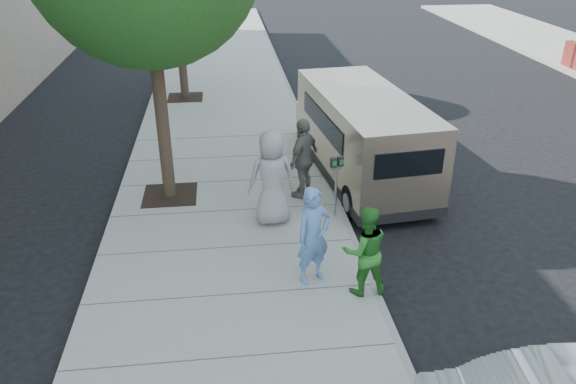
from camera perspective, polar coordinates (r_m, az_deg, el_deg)
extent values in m
plane|color=black|center=(11.02, -0.65, -5.96)|extent=(120.00, 120.00, 0.00)
cube|color=gray|center=(10.94, -5.90, -5.92)|extent=(5.00, 60.00, 0.15)
cube|color=gray|center=(11.20, 6.72, -5.13)|extent=(0.12, 60.00, 0.16)
cube|color=black|center=(13.07, -11.88, -0.28)|extent=(1.20, 1.20, 0.01)
cylinder|color=#38281E|center=(12.32, -12.74, 7.95)|extent=(0.28, 0.28, 3.96)
cube|color=black|center=(20.14, -10.39, 9.44)|extent=(1.20, 1.20, 0.01)
cylinder|color=#38281E|center=(19.71, -10.81, 14.32)|extent=(0.28, 0.28, 3.52)
cylinder|color=gray|center=(11.74, 4.87, -0.08)|extent=(0.05, 0.05, 1.06)
cube|color=gray|center=(11.50, 4.97, 2.46)|extent=(0.22, 0.12, 0.08)
cube|color=#2D2D30|center=(11.41, 4.65, 3.00)|extent=(0.14, 0.13, 0.21)
cube|color=#2D2D30|center=(11.49, 5.35, 3.13)|extent=(0.14, 0.13, 0.21)
cube|color=beige|center=(13.62, 7.62, 5.86)|extent=(2.48, 5.42, 1.93)
cube|color=beige|center=(16.33, 4.12, 7.76)|extent=(1.83, 0.72, 0.83)
cube|color=black|center=(11.25, 12.23, 2.78)|extent=(1.45, 0.17, 0.53)
cylinder|color=black|center=(15.20, 2.20, 5.07)|extent=(0.33, 0.76, 0.74)
cylinder|color=black|center=(15.70, 8.27, 5.52)|extent=(0.33, 0.76, 0.74)
cylinder|color=black|center=(12.09, 6.51, -0.99)|extent=(0.33, 0.76, 0.74)
cylinder|color=black|center=(12.72, 13.81, -0.18)|extent=(0.33, 0.76, 0.74)
imported|color=#5C89C4|center=(9.51, 2.60, -4.46)|extent=(0.76, 0.65, 1.76)
imported|color=#2D802A|center=(9.33, 7.81, -5.96)|extent=(0.80, 0.64, 1.59)
imported|color=#9B9B9D|center=(11.27, -1.65, 1.43)|extent=(1.05, 0.76, 1.99)
imported|color=slate|center=(12.40, 1.60, 3.46)|extent=(1.01, 1.12, 1.83)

